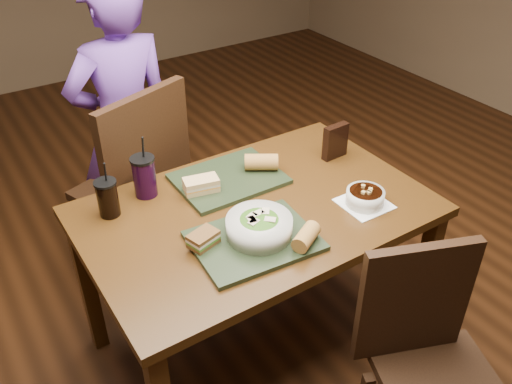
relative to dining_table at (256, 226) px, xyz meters
The scene contains 16 objects.
ground 0.66m from the dining_table, ahead, with size 6.00×6.00×0.00m, color #381C0B.
dining_table is the anchor object (origin of this frame).
chair_near 0.76m from the dining_table, 73.14° to the right, with size 0.50×0.51×0.89m.
chair_far 0.66m from the dining_table, 109.41° to the left, with size 0.60×0.61×1.08m.
diner 0.94m from the dining_table, 99.53° to the left, with size 0.54×0.35×1.47m, color #6A399D.
tray_near 0.23m from the dining_table, 124.81° to the right, with size 0.42×0.32×0.02m, color black.
tray_far 0.24m from the dining_table, 87.99° to the left, with size 0.42×0.32×0.02m, color black.
salad_bowl 0.24m from the dining_table, 119.77° to the right, with size 0.23×0.23×0.08m.
soup_bowl 0.43m from the dining_table, 30.34° to the right, with size 0.18×0.18×0.07m.
sandwich_near 0.33m from the dining_table, 159.61° to the right, with size 0.12×0.09×0.05m.
sandwich_far 0.27m from the dining_table, 124.52° to the left, with size 0.15×0.10×0.05m.
baguette_near 0.32m from the dining_table, 87.48° to the right, with size 0.06×0.06×0.12m, color #AD7533.
baguette_far 0.29m from the dining_table, 51.82° to the left, with size 0.07×0.07×0.14m, color #AD7533.
cup_cola 0.57m from the dining_table, 151.54° to the left, with size 0.08×0.08×0.22m.
cup_berry 0.47m from the dining_table, 135.38° to the left, with size 0.09×0.09×0.26m.
chip_bag 0.54m from the dining_table, 14.84° to the left, with size 0.12×0.04×0.15m, color black.
Camera 1 is at (-0.91, -1.40, 1.96)m, focal length 38.00 mm.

